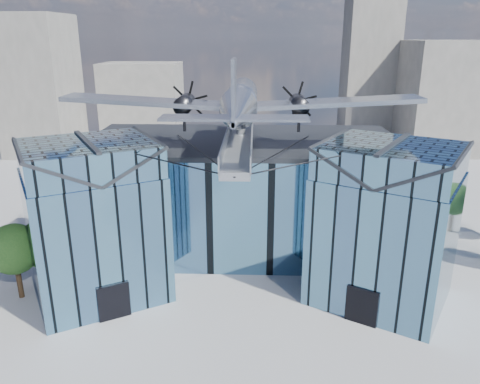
{
  "coord_description": "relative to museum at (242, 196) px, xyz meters",
  "views": [
    {
      "loc": [
        1.19,
        -32.31,
        18.72
      ],
      "look_at": [
        0.0,
        2.0,
        7.2
      ],
      "focal_mm": 35.0,
      "sensor_mm": 36.0,
      "label": 1
    }
  ],
  "objects": [
    {
      "name": "ground_plane",
      "position": [
        -0.0,
        -5.82,
        -5.54
      ],
      "size": [
        120.0,
        120.0,
        0.0
      ],
      "primitive_type": "plane",
      "color": "gray"
    },
    {
      "name": "bg_towers",
      "position": [
        1.45,
        44.67,
        4.47
      ],
      "size": [
        77.0,
        24.5,
        26.0
      ],
      "color": "slate",
      "rests_on": "ground"
    },
    {
      "name": "tree_plaza_w",
      "position": [
        -16.34,
        -7.81,
        -1.59
      ],
      "size": [
        4.31,
        4.31,
        5.84
      ],
      "rotation": [
        0.0,
        0.0,
        -0.17
      ],
      "color": "black",
      "rests_on": "ground"
    },
    {
      "name": "museum",
      "position": [
        0.0,
        0.0,
        0.0
      ],
      "size": [
        32.88,
        24.5,
        17.6
      ],
      "color": "teal",
      "rests_on": "ground"
    }
  ]
}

